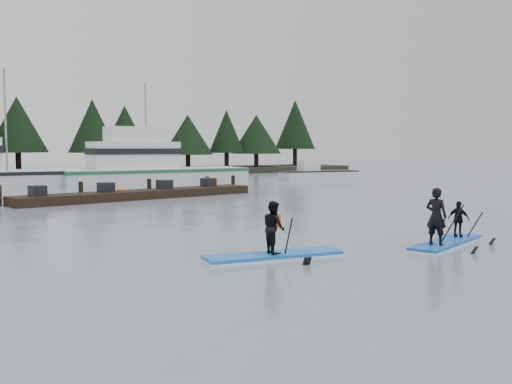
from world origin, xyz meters
TOP-DOWN VIEW (x-y plane):
  - ground at (0.00, 0.00)m, footprint 160.00×160.00m
  - far_shore at (0.00, 42.00)m, footprint 70.00×8.00m
  - treeline at (0.00, 42.00)m, footprint 60.00×4.00m
  - fishing_boat_medium at (5.95, 29.20)m, footprint 14.47×4.74m
  - skiff at (19.67, 25.42)m, footprint 6.89×3.22m
  - floating_dock at (0.14, 17.25)m, footprint 13.71×3.37m
  - buoy_d at (4.95, 19.73)m, footprint 0.59×0.59m
  - buoy_c at (10.14, 26.65)m, footprint 0.53×0.53m
  - buoy_b at (0.24, 20.28)m, footprint 0.59×0.59m
  - paddleboard_solo at (-3.64, -0.13)m, footprint 3.62×1.53m
  - paddleboard_duo at (1.42, -1.36)m, footprint 3.58×1.77m

SIDE VIEW (x-z plane):
  - ground at x=0.00m, z-range 0.00..0.00m
  - treeline at x=0.00m, z-range -4.00..4.00m
  - buoy_d at x=4.95m, z-range -0.29..0.29m
  - buoy_c at x=10.14m, z-range -0.26..0.26m
  - buoy_b at x=0.24m, z-range -0.30..0.30m
  - floating_dock at x=0.14m, z-range 0.00..0.45m
  - far_shore at x=0.00m, z-range 0.00..0.60m
  - skiff at x=19.67m, z-range 0.00..0.77m
  - paddleboard_solo at x=-3.64m, z-range -0.49..1.38m
  - paddleboard_duo at x=1.42m, z-range -0.60..1.61m
  - fishing_boat_medium at x=5.95m, z-range -3.66..4.87m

